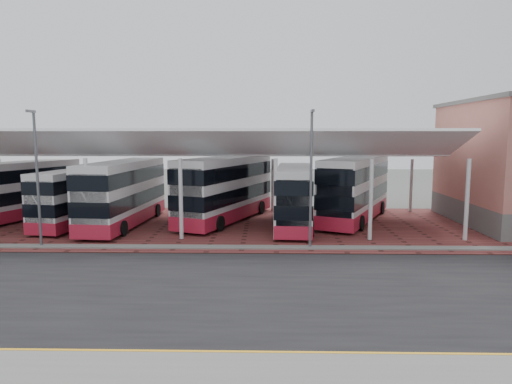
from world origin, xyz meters
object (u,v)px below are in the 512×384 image
(bus_2, at_px, (124,194))
(bus_4, at_px, (294,197))
(bus_3, at_px, (226,189))
(bus_0, at_px, (18,191))
(bus_5, at_px, (355,189))
(bus_1, at_px, (81,197))

(bus_2, bearing_deg, bus_4, 3.07)
(bus_3, bearing_deg, bus_0, -158.60)
(bus_0, distance_m, bus_2, 9.15)
(bus_2, height_order, bus_5, bus_5)
(bus_2, relative_size, bus_5, 0.97)
(bus_0, bearing_deg, bus_2, 6.25)
(bus_0, xyz_separation_m, bus_2, (8.93, -2.00, 0.10))
(bus_1, relative_size, bus_2, 0.88)
(bus_2, bearing_deg, bus_0, 171.43)
(bus_3, bearing_deg, bus_4, -2.13)
(bus_1, height_order, bus_3, bus_3)
(bus_5, bearing_deg, bus_4, -128.04)
(bus_4, bearing_deg, bus_3, 160.34)
(bus_3, xyz_separation_m, bus_4, (5.10, -2.22, -0.30))
(bus_5, bearing_deg, bus_2, -147.75)
(bus_2, distance_m, bus_4, 12.44)
(bus_0, xyz_separation_m, bus_3, (16.27, 0.00, 0.20))
(bus_2, xyz_separation_m, bus_5, (17.35, 2.32, 0.09))
(bus_0, xyz_separation_m, bus_5, (26.28, 0.32, 0.19))
(bus_0, distance_m, bus_3, 16.27)
(bus_2, xyz_separation_m, bus_4, (12.44, -0.22, -0.20))
(bus_3, distance_m, bus_5, 10.01)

